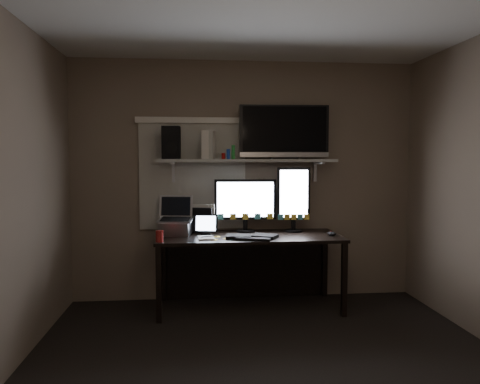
{
  "coord_description": "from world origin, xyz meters",
  "views": [
    {
      "loc": [
        -0.54,
        -3.11,
        1.49
      ],
      "look_at": [
        -0.11,
        1.25,
        1.17
      ],
      "focal_mm": 35.0,
      "sensor_mm": 36.0,
      "label": 1
    }
  ],
  "objects": [
    {
      "name": "desk",
      "position": [
        0.0,
        1.55,
        0.55
      ],
      "size": [
        1.8,
        0.75,
        0.73
      ],
      "color": "black",
      "rests_on": "floor"
    },
    {
      "name": "monitor_portrait",
      "position": [
        0.48,
        1.62,
        1.07
      ],
      "size": [
        0.34,
        0.08,
        0.68
      ],
      "primitive_type": "cube",
      "rotation": [
        0.0,
        0.0,
        -0.06
      ],
      "color": "black",
      "rests_on": "desk"
    },
    {
      "name": "wall_shelf",
      "position": [
        0.0,
        1.62,
        1.46
      ],
      "size": [
        1.8,
        0.35,
        0.03
      ],
      "primitive_type": "cube",
      "color": "#9F9F9B",
      "rests_on": "back_wall"
    },
    {
      "name": "ceiling",
      "position": [
        0.0,
        0.0,
        2.5
      ],
      "size": [
        3.6,
        3.6,
        0.0
      ],
      "primitive_type": "plane",
      "rotation": [
        3.14,
        0.0,
        0.0
      ],
      "color": "silver",
      "rests_on": "back_wall"
    },
    {
      "name": "keyboard",
      "position": [
        0.0,
        1.27,
        0.75
      ],
      "size": [
        0.53,
        0.33,
        0.03
      ],
      "primitive_type": "cube",
      "rotation": [
        0.0,
        0.0,
        -0.31
      ],
      "color": "black",
      "rests_on": "desk"
    },
    {
      "name": "tv",
      "position": [
        0.39,
        1.66,
        1.76
      ],
      "size": [
        0.92,
        0.19,
        0.55
      ],
      "primitive_type": "cube",
      "rotation": [
        0.0,
        0.0,
        -0.03
      ],
      "color": "black",
      "rests_on": "wall_shelf"
    },
    {
      "name": "game_console",
      "position": [
        -0.39,
        1.64,
        1.62
      ],
      "size": [
        0.15,
        0.25,
        0.28
      ],
      "primitive_type": "cube",
      "rotation": [
        0.0,
        0.0,
        -0.33
      ],
      "color": "silver",
      "rests_on": "wall_shelf"
    },
    {
      "name": "notepad",
      "position": [
        -0.43,
        1.28,
        0.74
      ],
      "size": [
        0.16,
        0.22,
        0.01
      ],
      "primitive_type": "cube",
      "rotation": [
        0.0,
        0.0,
        0.04
      ],
      "color": "silver",
      "rests_on": "desk"
    },
    {
      "name": "speaker",
      "position": [
        -0.76,
        1.64,
        1.64
      ],
      "size": [
        0.18,
        0.22,
        0.33
      ],
      "primitive_type": "cube",
      "rotation": [
        0.0,
        0.0,
        -0.02
      ],
      "color": "black",
      "rests_on": "wall_shelf"
    },
    {
      "name": "laptop",
      "position": [
        -0.72,
        1.51,
        0.92
      ],
      "size": [
        0.38,
        0.33,
        0.38
      ],
      "primitive_type": "cube",
      "rotation": [
        0.0,
        0.0,
        -0.17
      ],
      "color": "#B3B2B7",
      "rests_on": "desk"
    },
    {
      "name": "sticky_notes",
      "position": [
        -0.33,
        1.29,
        0.73
      ],
      "size": [
        0.34,
        0.3,
        0.0
      ],
      "primitive_type": null,
      "rotation": [
        0.0,
        0.0,
        -0.33
      ],
      "color": "yellow",
      "rests_on": "desk"
    },
    {
      "name": "mouse",
      "position": [
        0.81,
        1.33,
        0.75
      ],
      "size": [
        0.1,
        0.13,
        0.04
      ],
      "primitive_type": "ellipsoid",
      "rotation": [
        0.0,
        0.0,
        0.31
      ],
      "color": "black",
      "rests_on": "desk"
    },
    {
      "name": "cup",
      "position": [
        -0.85,
        1.14,
        0.78
      ],
      "size": [
        0.08,
        0.08,
        0.1
      ],
      "primitive_type": "cylinder",
      "rotation": [
        0.0,
        0.0,
        0.14
      ],
      "color": "maroon",
      "rests_on": "desk"
    },
    {
      "name": "floor",
      "position": [
        0.0,
        0.0,
        0.0
      ],
      "size": [
        3.6,
        3.6,
        0.0
      ],
      "primitive_type": "plane",
      "color": "black",
      "rests_on": "ground"
    },
    {
      "name": "window_blinds",
      "position": [
        -0.55,
        1.79,
        1.3
      ],
      "size": [
        1.1,
        0.02,
        1.1
      ],
      "primitive_type": "cube",
      "color": "beige",
      "rests_on": "back_wall"
    },
    {
      "name": "back_wall",
      "position": [
        0.0,
        1.8,
        1.25
      ],
      "size": [
        3.6,
        0.0,
        3.6
      ],
      "primitive_type": "plane",
      "rotation": [
        1.57,
        0.0,
        0.0
      ],
      "color": "#6D5C4E",
      "rests_on": "floor"
    },
    {
      "name": "file_sorter",
      "position": [
        -0.46,
        1.65,
        0.87
      ],
      "size": [
        0.23,
        0.15,
        0.28
      ],
      "primitive_type": "cube",
      "rotation": [
        0.0,
        0.0,
        -0.26
      ],
      "color": "black",
      "rests_on": "desk"
    },
    {
      "name": "tablet",
      "position": [
        -0.42,
        1.5,
        0.83
      ],
      "size": [
        0.25,
        0.13,
        0.2
      ],
      "primitive_type": "cube",
      "rotation": [
        0.0,
        0.0,
        -0.15
      ],
      "color": "black",
      "rests_on": "desk"
    },
    {
      "name": "monitor_landscape",
      "position": [
        -0.01,
        1.66,
        1.01
      ],
      "size": [
        0.64,
        0.1,
        0.56
      ],
      "primitive_type": "cube",
      "rotation": [
        0.0,
        0.0,
        -0.05
      ],
      "color": "black",
      "rests_on": "desk"
    },
    {
      "name": "bottles",
      "position": [
        -0.19,
        1.58,
        1.55
      ],
      "size": [
        0.23,
        0.08,
        0.14
      ],
      "primitive_type": null,
      "rotation": [
        0.0,
        0.0,
        0.13
      ],
      "color": "#A50F0C",
      "rests_on": "wall_shelf"
    }
  ]
}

